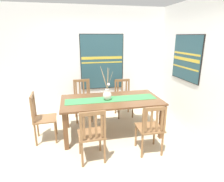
% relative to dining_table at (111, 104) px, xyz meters
% --- Properties ---
extents(ground_plane, '(6.40, 6.40, 0.03)m').
position_rel_dining_table_xyz_m(ground_plane, '(-0.15, -0.60, -0.67)').
color(ground_plane, beige).
extents(wall_back, '(6.40, 0.12, 2.70)m').
position_rel_dining_table_xyz_m(wall_back, '(-0.15, 1.26, 0.69)').
color(wall_back, white).
rests_on(wall_back, ground_plane).
extents(wall_side, '(0.12, 6.40, 2.70)m').
position_rel_dining_table_xyz_m(wall_side, '(1.71, -0.60, 0.69)').
color(wall_side, white).
rests_on(wall_side, ground_plane).
extents(dining_table, '(2.02, 1.03, 0.75)m').
position_rel_dining_table_xyz_m(dining_table, '(0.00, 0.00, 0.00)').
color(dining_table, brown).
rests_on(dining_table, ground_plane).
extents(table_runner, '(1.85, 0.36, 0.01)m').
position_rel_dining_table_xyz_m(table_runner, '(-0.00, 0.00, 0.10)').
color(table_runner, '#388447').
rests_on(table_runner, dining_table).
extents(centerpiece_vase, '(0.24, 0.23, 0.68)m').
position_rel_dining_table_xyz_m(centerpiece_vase, '(-0.09, -0.04, 0.21)').
color(centerpiece_vase, silver).
rests_on(centerpiece_vase, dining_table).
extents(chair_0, '(0.44, 0.44, 0.98)m').
position_rel_dining_table_xyz_m(chair_0, '(-0.53, 0.84, -0.15)').
color(chair_0, brown).
rests_on(chair_0, ground_plane).
extents(chair_1, '(0.42, 0.42, 0.93)m').
position_rel_dining_table_xyz_m(chair_1, '(0.50, 0.86, -0.17)').
color(chair_1, brown).
rests_on(chair_1, ground_plane).
extents(chair_2, '(0.44, 0.44, 0.93)m').
position_rel_dining_table_xyz_m(chair_2, '(-0.50, -0.86, -0.17)').
color(chair_2, brown).
rests_on(chair_2, ground_plane).
extents(chair_3, '(0.44, 0.44, 0.91)m').
position_rel_dining_table_xyz_m(chair_3, '(0.51, -0.86, -0.17)').
color(chair_3, brown).
rests_on(chair_3, ground_plane).
extents(chair_4, '(0.44, 0.44, 0.96)m').
position_rel_dining_table_xyz_m(chair_4, '(-1.38, -0.02, -0.16)').
color(chair_4, brown).
rests_on(chair_4, ground_plane).
extents(painting_on_back_wall, '(1.10, 0.05, 1.38)m').
position_rel_dining_table_xyz_m(painting_on_back_wall, '(0.02, 1.20, 0.70)').
color(painting_on_back_wall, black).
extents(painting_on_side_wall, '(0.05, 0.98, 0.96)m').
position_rel_dining_table_xyz_m(painting_on_side_wall, '(1.65, 0.03, 0.89)').
color(painting_on_side_wall, black).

